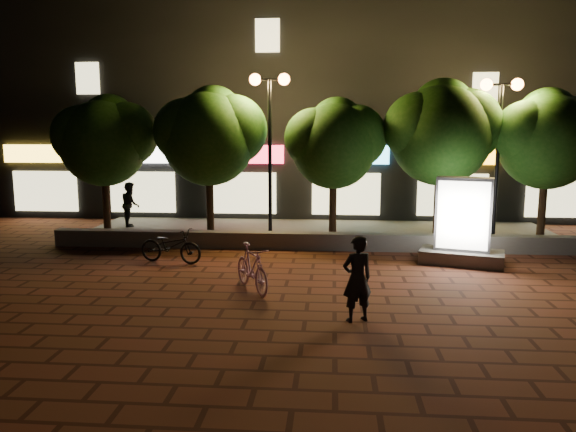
# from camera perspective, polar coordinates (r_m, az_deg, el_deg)

# --- Properties ---
(ground) EXTENTS (80.00, 80.00, 0.00)m
(ground) POSITION_cam_1_polar(r_m,az_deg,el_deg) (12.61, 2.29, -7.39)
(ground) COLOR #5B291C
(ground) RESTS_ON ground
(retaining_wall) EXTENTS (16.00, 0.45, 0.50)m
(retaining_wall) POSITION_cam_1_polar(r_m,az_deg,el_deg) (16.43, 2.89, -2.62)
(retaining_wall) COLOR slate
(retaining_wall) RESTS_ON ground
(sidewalk) EXTENTS (16.00, 5.00, 0.08)m
(sidewalk) POSITION_cam_1_polar(r_m,az_deg,el_deg) (18.92, 3.12, -1.72)
(sidewalk) COLOR slate
(sidewalk) RESTS_ON ground
(building_block) EXTENTS (28.00, 8.12, 11.30)m
(building_block) POSITION_cam_1_polar(r_m,az_deg,el_deg) (25.13, 3.63, 12.27)
(building_block) COLOR black
(building_block) RESTS_ON ground
(tree_far_left) EXTENTS (3.36, 2.80, 4.63)m
(tree_far_left) POSITION_cam_1_polar(r_m,az_deg,el_deg) (19.06, -18.45, 7.75)
(tree_far_left) COLOR #322213
(tree_far_left) RESTS_ON sidewalk
(tree_left) EXTENTS (3.60, 3.00, 4.89)m
(tree_left) POSITION_cam_1_polar(r_m,az_deg,el_deg) (17.99, -8.04, 8.56)
(tree_left) COLOR #322213
(tree_left) RESTS_ON sidewalk
(tree_mid) EXTENTS (3.24, 2.70, 4.50)m
(tree_mid) POSITION_cam_1_polar(r_m,az_deg,el_deg) (17.55, 4.93, 7.86)
(tree_mid) COLOR #322213
(tree_mid) RESTS_ON sidewalk
(tree_right) EXTENTS (3.72, 3.10, 5.07)m
(tree_right) POSITION_cam_1_polar(r_m,az_deg,el_deg) (17.87, 15.73, 8.70)
(tree_right) COLOR #322213
(tree_right) RESTS_ON sidewalk
(tree_far_right) EXTENTS (3.48, 2.90, 4.76)m
(tree_far_right) POSITION_cam_1_polar(r_m,az_deg,el_deg) (18.74, 25.42, 7.56)
(tree_far_right) COLOR #322213
(tree_far_right) RESTS_ON sidewalk
(street_lamp_left) EXTENTS (1.26, 0.36, 5.18)m
(street_lamp_left) POSITION_cam_1_polar(r_m,az_deg,el_deg) (17.41, -1.91, 10.55)
(street_lamp_left) COLOR black
(street_lamp_left) RESTS_ON sidewalk
(street_lamp_right) EXTENTS (1.26, 0.36, 4.98)m
(street_lamp_right) POSITION_cam_1_polar(r_m,az_deg,el_deg) (18.00, 21.15, 9.48)
(street_lamp_right) COLOR black
(street_lamp_right) RESTS_ON sidewalk
(ad_kiosk) EXTENTS (2.36, 1.64, 2.32)m
(ad_kiosk) POSITION_cam_1_polar(r_m,az_deg,el_deg) (15.28, 17.70, -1.31)
(ad_kiosk) COLOR slate
(ad_kiosk) RESTS_ON ground
(scooter_pink) EXTENTS (1.30, 1.75, 1.05)m
(scooter_pink) POSITION_cam_1_polar(r_m,az_deg,el_deg) (12.20, -3.78, -5.41)
(scooter_pink) COLOR #D18DBB
(scooter_pink) RESTS_ON ground
(rider) EXTENTS (0.71, 0.60, 1.64)m
(rider) POSITION_cam_1_polar(r_m,az_deg,el_deg) (10.31, 7.20, -6.48)
(rider) COLOR black
(rider) RESTS_ON ground
(scooter_parked) EXTENTS (1.87, 0.99, 0.94)m
(scooter_parked) POSITION_cam_1_polar(r_m,az_deg,el_deg) (15.07, -12.09, -3.03)
(scooter_parked) COLOR black
(scooter_parked) RESTS_ON ground
(pedestrian) EXTENTS (0.86, 0.95, 1.61)m
(pedestrian) POSITION_cam_1_polar(r_m,az_deg,el_deg) (20.60, -16.05, 1.19)
(pedestrian) COLOR black
(pedestrian) RESTS_ON sidewalk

